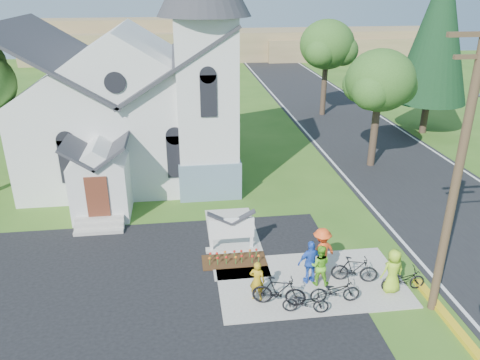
{
  "coord_description": "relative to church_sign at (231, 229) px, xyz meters",
  "views": [
    {
      "loc": [
        -3.08,
        -13.81,
        10.53
      ],
      "look_at": [
        -0.61,
        5.0,
        2.45
      ],
      "focal_mm": 35.0,
      "sensor_mm": 36.0,
      "label": 1
    }
  ],
  "objects": [
    {
      "name": "sidewalk",
      "position": [
        2.7,
        -2.7,
        -1.0
      ],
      "size": [
        7.0,
        4.0,
        0.05
      ],
      "primitive_type": "cube",
      "color": "gray",
      "rests_on": "ground"
    },
    {
      "name": "parking_lot",
      "position": [
        -5.8,
        -5.2,
        -1.02
      ],
      "size": [
        20.0,
        16.0,
        0.02
      ],
      "primitive_type": "cube",
      "color": "black",
      "rests_on": "ground"
    },
    {
      "name": "cyclist_3",
      "position": [
        3.22,
        -2.15,
        -0.02
      ],
      "size": [
        1.42,
        1.14,
        1.92
      ],
      "primitive_type": "imported",
      "rotation": [
        0.0,
        0.0,
        3.54
      ],
      "color": "#FF531C",
      "rests_on": "sidewalk"
    },
    {
      "name": "cyclist_0",
      "position": [
        0.51,
        -3.47,
        -0.21
      ],
      "size": [
        0.66,
        0.56,
        1.54
      ],
      "primitive_type": "imported",
      "rotation": [
        0.0,
        0.0,
        2.73
      ],
      "color": "#BB9016",
      "rests_on": "sidewalk"
    },
    {
      "name": "utility_pole",
      "position": [
        6.56,
        -4.7,
        4.38
      ],
      "size": [
        3.45,
        0.28,
        10.0
      ],
      "color": "#463423",
      "rests_on": "ground"
    },
    {
      "name": "church_sign",
      "position": [
        0.0,
        0.0,
        0.0
      ],
      "size": [
        2.2,
        0.4,
        1.7
      ],
      "color": "gray",
      "rests_on": "ground"
    },
    {
      "name": "cyclist_4",
      "position": [
        5.44,
        -3.65,
        -0.12
      ],
      "size": [
        0.9,
        0.65,
        1.72
      ],
      "primitive_type": "imported",
      "rotation": [
        0.0,
        0.0,
        3.27
      ],
      "color": "#9ED027",
      "rests_on": "sidewalk"
    },
    {
      "name": "bike_2",
      "position": [
        3.21,
        -3.99,
        -0.51
      ],
      "size": [
        1.8,
        0.7,
        0.93
      ],
      "primitive_type": "imported",
      "rotation": [
        0.0,
        0.0,
        1.53
      ],
      "color": "black",
      "rests_on": "sidewalk"
    },
    {
      "name": "ground",
      "position": [
        1.2,
        -3.2,
        -1.03
      ],
      "size": [
        120.0,
        120.0,
        0.0
      ],
      "primitive_type": "plane",
      "color": "#35621C",
      "rests_on": "ground"
    },
    {
      "name": "flower_bed",
      "position": [
        0.0,
        -0.9,
        -0.99
      ],
      "size": [
        2.6,
        1.1,
        0.07
      ],
      "primitive_type": "cube",
      "color": "#331E0D",
      "rests_on": "ground"
    },
    {
      "name": "conifer",
      "position": [
        16.2,
        14.8,
        6.36
      ],
      "size": [
        5.2,
        5.2,
        12.4
      ],
      "color": "#3D2E21",
      "rests_on": "ground"
    },
    {
      "name": "cyclist_1",
      "position": [
        2.95,
        -2.86,
        -0.16
      ],
      "size": [
        0.93,
        0.8,
        1.63
      ],
      "primitive_type": "imported",
      "rotation": [
        0.0,
        0.0,
        2.87
      ],
      "color": "#6AC725",
      "rests_on": "sidewalk"
    },
    {
      "name": "tree_road_mid",
      "position": [
        10.2,
        20.8,
        4.75
      ],
      "size": [
        4.4,
        4.4,
        7.8
      ],
      "color": "#3D2E21",
      "rests_on": "ground"
    },
    {
      "name": "bike_4",
      "position": [
        5.9,
        -3.62,
        -0.54
      ],
      "size": [
        1.66,
        0.58,
        0.87
      ],
      "primitive_type": "imported",
      "rotation": [
        0.0,
        0.0,
        1.57
      ],
      "color": "black",
      "rests_on": "sidewalk"
    },
    {
      "name": "cyclist_2",
      "position": [
        2.66,
        -2.71,
        -0.1
      ],
      "size": [
        1.08,
        0.59,
        1.75
      ],
      "primitive_type": "imported",
      "rotation": [
        0.0,
        0.0,
        3.3
      ],
      "color": "blue",
      "rests_on": "sidewalk"
    },
    {
      "name": "tree_road_near",
      "position": [
        9.7,
        8.8,
        4.18
      ],
      "size": [
        4.0,
        4.0,
        7.05
      ],
      "color": "#3D2E21",
      "rests_on": "ground"
    },
    {
      "name": "bike_3",
      "position": [
        4.32,
        -2.88,
        -0.46
      ],
      "size": [
        1.8,
        0.93,
        1.04
      ],
      "primitive_type": "imported",
      "rotation": [
        0.0,
        0.0,
        1.31
      ],
      "color": "black",
      "rests_on": "sidewalk"
    },
    {
      "name": "bike_0",
      "position": [
        2.04,
        -4.4,
        -0.56
      ],
      "size": [
        1.66,
        0.85,
        0.83
      ],
      "primitive_type": "imported",
      "rotation": [
        0.0,
        0.0,
        1.38
      ],
      "color": "black",
      "rests_on": "sidewalk"
    },
    {
      "name": "bike_1",
      "position": [
        1.21,
        -3.89,
        -0.41
      ],
      "size": [
        1.96,
        1.01,
        1.13
      ],
      "primitive_type": "imported",
      "rotation": [
        0.0,
        0.0,
        1.3
      ],
      "color": "black",
      "rests_on": "sidewalk"
    },
    {
      "name": "road",
      "position": [
        11.2,
        11.8,
        -1.02
      ],
      "size": [
        8.0,
        90.0,
        0.02
      ],
      "primitive_type": "cube",
      "color": "black",
      "rests_on": "ground"
    },
    {
      "name": "distant_hills",
      "position": [
        4.56,
        53.13,
        1.15
      ],
      "size": [
        61.0,
        10.0,
        5.6
      ],
      "color": "olive",
      "rests_on": "ground"
    },
    {
      "name": "church",
      "position": [
        -4.28,
        9.28,
        4.22
      ],
      "size": [
        12.35,
        12.0,
        13.0
      ],
      "color": "white",
      "rests_on": "ground"
    }
  ]
}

